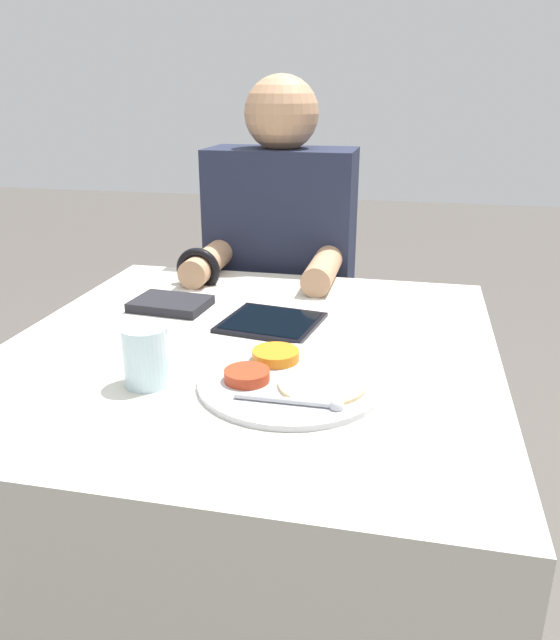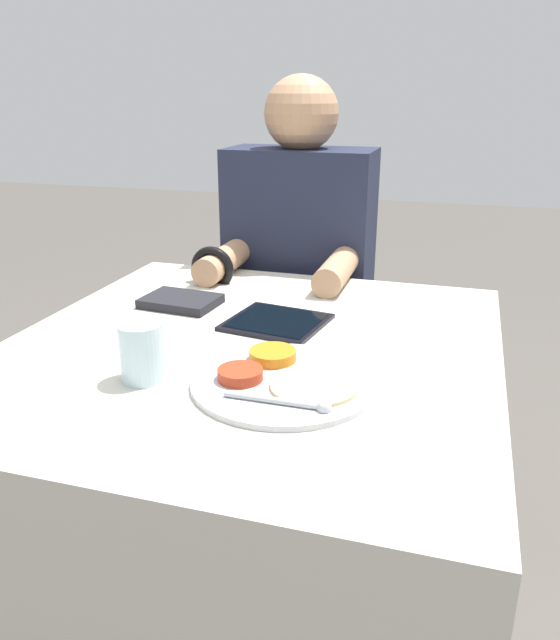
{
  "view_description": "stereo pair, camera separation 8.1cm",
  "coord_description": "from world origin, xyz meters",
  "px_view_note": "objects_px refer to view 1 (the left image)",
  "views": [
    {
      "loc": [
        0.29,
        -1.03,
        1.16
      ],
      "look_at": [
        0.06,
        -0.02,
        0.77
      ],
      "focal_mm": 35.0,
      "sensor_mm": 36.0,
      "label": 1
    },
    {
      "loc": [
        0.36,
        -1.01,
        1.16
      ],
      "look_at": [
        0.06,
        -0.02,
        0.77
      ],
      "focal_mm": 35.0,
      "sensor_mm": 36.0,
      "label": 2
    }
  ],
  "objects_px": {
    "red_notebook": "(171,304)",
    "thali_tray": "(289,379)",
    "tablet_device": "(271,322)",
    "drinking_glass": "(146,356)",
    "person_diner": "(281,311)"
  },
  "relations": [
    {
      "from": "thali_tray",
      "to": "drinking_glass",
      "type": "height_order",
      "value": "drinking_glass"
    },
    {
      "from": "thali_tray",
      "to": "drinking_glass",
      "type": "relative_size",
      "value": 3.08
    },
    {
      "from": "tablet_device",
      "to": "person_diner",
      "type": "height_order",
      "value": "person_diner"
    },
    {
      "from": "red_notebook",
      "to": "drinking_glass",
      "type": "relative_size",
      "value": 1.73
    },
    {
      "from": "thali_tray",
      "to": "tablet_device",
      "type": "distance_m",
      "value": 0.27
    },
    {
      "from": "thali_tray",
      "to": "tablet_device",
      "type": "bearing_deg",
      "value": 109.07
    },
    {
      "from": "tablet_device",
      "to": "drinking_glass",
      "type": "distance_m",
      "value": 0.34
    },
    {
      "from": "tablet_device",
      "to": "red_notebook",
      "type": "bearing_deg",
      "value": 167.99
    },
    {
      "from": "red_notebook",
      "to": "thali_tray",
      "type": "bearing_deg",
      "value": -43.57
    },
    {
      "from": "thali_tray",
      "to": "drinking_glass",
      "type": "distance_m",
      "value": 0.23
    },
    {
      "from": "red_notebook",
      "to": "person_diner",
      "type": "height_order",
      "value": "person_diner"
    },
    {
      "from": "person_diner",
      "to": "tablet_device",
      "type": "bearing_deg",
      "value": -79.94
    },
    {
      "from": "red_notebook",
      "to": "tablet_device",
      "type": "bearing_deg",
      "value": -12.01
    },
    {
      "from": "tablet_device",
      "to": "person_diner",
      "type": "xyz_separation_m",
      "value": [
        -0.09,
        0.5,
        -0.16
      ]
    },
    {
      "from": "drinking_glass",
      "to": "tablet_device",
      "type": "bearing_deg",
      "value": 66.54
    }
  ]
}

